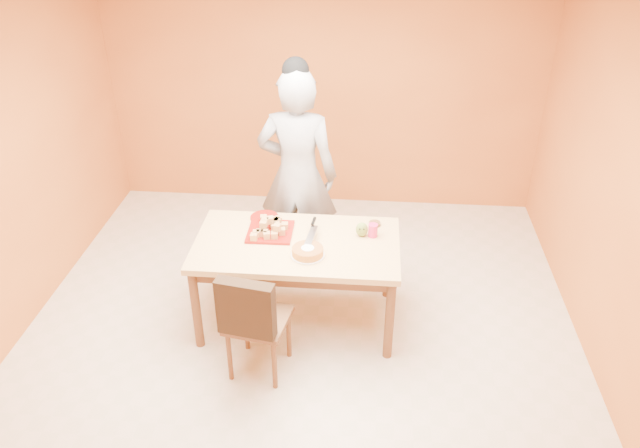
# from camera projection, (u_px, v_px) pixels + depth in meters

# --- Properties ---
(floor) EXTENTS (5.00, 5.00, 0.00)m
(floor) POSITION_uv_depth(u_px,v_px,m) (297.00, 348.00, 4.93)
(floor) COLOR beige
(floor) RESTS_ON ground
(wall_back) EXTENTS (4.50, 0.00, 4.50)m
(wall_back) POSITION_uv_depth(u_px,v_px,m) (324.00, 83.00, 6.38)
(wall_back) COLOR #CD722F
(wall_back) RESTS_ON floor
(wall_right) EXTENTS (0.00, 5.00, 5.00)m
(wall_right) POSITION_uv_depth(u_px,v_px,m) (635.00, 212.00, 4.07)
(wall_right) COLOR #CD722F
(wall_right) RESTS_ON floor
(dining_table) EXTENTS (1.60, 0.90, 0.76)m
(dining_table) POSITION_uv_depth(u_px,v_px,m) (297.00, 252.00, 4.91)
(dining_table) COLOR #DCBE73
(dining_table) RESTS_ON floor
(dining_chair) EXTENTS (0.50, 0.56, 0.93)m
(dining_chair) POSITION_uv_depth(u_px,v_px,m) (257.00, 319.00, 4.49)
(dining_chair) COLOR brown
(dining_chair) RESTS_ON floor
(pastry_pile) EXTENTS (0.32, 0.32, 0.10)m
(pastry_pile) POSITION_uv_depth(u_px,v_px,m) (270.00, 225.00, 4.94)
(pastry_pile) COLOR tan
(pastry_pile) RESTS_ON pastry_platter
(person) EXTENTS (0.73, 0.51, 1.92)m
(person) POSITION_uv_depth(u_px,v_px,m) (298.00, 176.00, 5.42)
(person) COLOR #98989B
(person) RESTS_ON floor
(pastry_platter) EXTENTS (0.36, 0.36, 0.02)m
(pastry_platter) POSITION_uv_depth(u_px,v_px,m) (270.00, 232.00, 4.97)
(pastry_platter) COLOR maroon
(pastry_platter) RESTS_ON dining_table
(red_dinner_plate) EXTENTS (0.27, 0.27, 0.01)m
(red_dinner_plate) POSITION_uv_depth(u_px,v_px,m) (264.00, 217.00, 5.18)
(red_dinner_plate) COLOR maroon
(red_dinner_plate) RESTS_ON dining_table
(white_cake_plate) EXTENTS (0.32, 0.32, 0.01)m
(white_cake_plate) POSITION_uv_depth(u_px,v_px,m) (308.00, 255.00, 4.70)
(white_cake_plate) COLOR white
(white_cake_plate) RESTS_ON dining_table
(sponge_cake) EXTENTS (0.31, 0.31, 0.05)m
(sponge_cake) POSITION_uv_depth(u_px,v_px,m) (308.00, 251.00, 4.68)
(sponge_cake) COLOR orange
(sponge_cake) RESTS_ON white_cake_plate
(cake_server) EXTENTS (0.08, 0.28, 0.01)m
(cake_server) POSITION_uv_depth(u_px,v_px,m) (311.00, 235.00, 4.81)
(cake_server) COLOR silver
(cake_server) RESTS_ON sponge_cake
(egg_ornament) EXTENTS (0.11, 0.09, 0.12)m
(egg_ornament) POSITION_uv_depth(u_px,v_px,m) (362.00, 229.00, 4.91)
(egg_ornament) COLOR olive
(egg_ornament) RESTS_ON dining_table
(magenta_glass) EXTENTS (0.08, 0.08, 0.11)m
(magenta_glass) POSITION_uv_depth(u_px,v_px,m) (373.00, 230.00, 4.91)
(magenta_glass) COLOR #E12160
(magenta_glass) RESTS_ON dining_table
(checker_tin) EXTENTS (0.11, 0.11, 0.03)m
(checker_tin) POSITION_uv_depth(u_px,v_px,m) (375.00, 224.00, 5.07)
(checker_tin) COLOR #361E0E
(checker_tin) RESTS_ON dining_table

